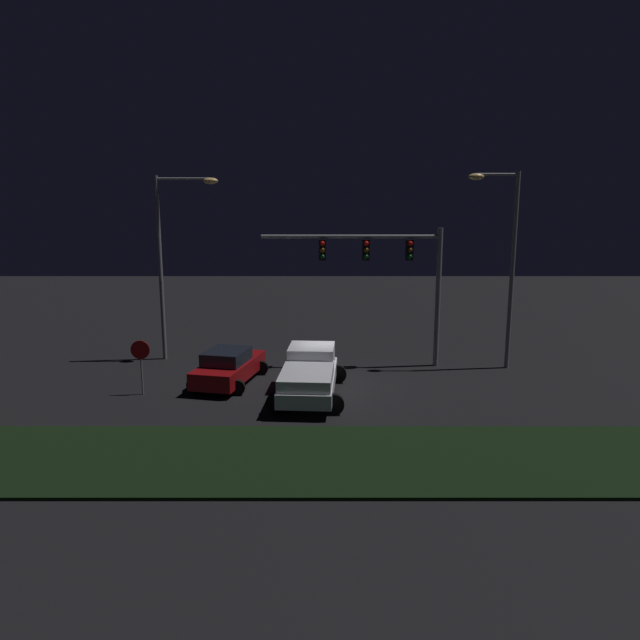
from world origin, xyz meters
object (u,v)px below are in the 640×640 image
pickup_truck (312,372)px  car_sedan (231,367)px  traffic_signal_gantry (389,263)px  stop_sign (143,357)px  street_lamp_right (507,249)px  street_lamp_left (174,246)px

pickup_truck → car_sedan: 3.86m
pickup_truck → traffic_signal_gantry: 6.91m
stop_sign → traffic_signal_gantry: bearing=23.2°
pickup_truck → car_sedan: (-3.48, 1.66, -0.26)m
street_lamp_right → pickup_truck: bearing=-154.7°
car_sedan → traffic_signal_gantry: bearing=-54.7°
pickup_truck → traffic_signal_gantry: (3.48, 4.52, 3.90)m
stop_sign → car_sedan: bearing=25.0°
car_sedan → street_lamp_left: bearing=51.1°
car_sedan → pickup_truck: bearing=-102.6°
street_lamp_right → stop_sign: size_ratio=4.03×
car_sedan → street_lamp_left: size_ratio=0.53×
car_sedan → street_lamp_right: street_lamp_right is taller
stop_sign → street_lamp_left: bearing=90.1°
car_sedan → street_lamp_left: street_lamp_left is taller
traffic_signal_gantry → street_lamp_left: (-10.20, 1.26, 0.67)m
traffic_signal_gantry → stop_sign: size_ratio=3.73×
pickup_truck → stop_sign: size_ratio=2.47×
street_lamp_left → stop_sign: street_lamp_left is taller
street_lamp_right → car_sedan: bearing=-168.6°
car_sedan → stop_sign: bearing=127.9°
street_lamp_left → stop_sign: 6.91m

